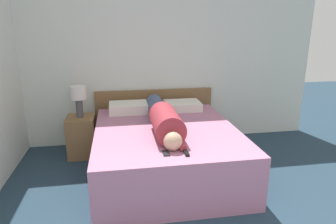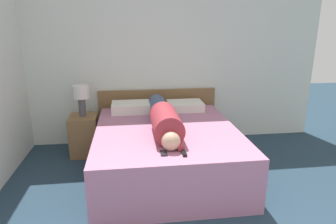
{
  "view_description": "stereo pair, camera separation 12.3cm",
  "coord_description": "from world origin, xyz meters",
  "px_view_note": "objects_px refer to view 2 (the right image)",
  "views": [
    {
      "loc": [
        -0.57,
        -0.62,
        1.82
      ],
      "look_at": [
        -0.02,
        2.61,
        0.85
      ],
      "focal_mm": 32.0,
      "sensor_mm": 36.0,
      "label": 1
    },
    {
      "loc": [
        -0.44,
        -0.63,
        1.82
      ],
      "look_at": [
        -0.02,
        2.61,
        0.85
      ],
      "focal_mm": 32.0,
      "sensor_mm": 36.0,
      "label": 2
    }
  ],
  "objects_px": {
    "pillow_near_headboard": "(131,107)",
    "cell_phone": "(164,153)",
    "nightstand": "(85,135)",
    "person_lying": "(164,118)",
    "pillow_second": "(185,106)",
    "table_lamp": "(81,95)",
    "bed": "(166,151)",
    "tv_remote": "(184,153)"
  },
  "relations": [
    {
      "from": "nightstand",
      "to": "pillow_second",
      "type": "height_order",
      "value": "pillow_second"
    },
    {
      "from": "pillow_near_headboard",
      "to": "cell_phone",
      "type": "bearing_deg",
      "value": -78.71
    },
    {
      "from": "bed",
      "to": "pillow_second",
      "type": "bearing_deg",
      "value": 64.07
    },
    {
      "from": "cell_phone",
      "to": "person_lying",
      "type": "bearing_deg",
      "value": 83.14
    },
    {
      "from": "nightstand",
      "to": "person_lying",
      "type": "bearing_deg",
      "value": -35.89
    },
    {
      "from": "table_lamp",
      "to": "cell_phone",
      "type": "bearing_deg",
      "value": -56.29
    },
    {
      "from": "bed",
      "to": "table_lamp",
      "type": "xyz_separation_m",
      "value": [
        -1.09,
        0.72,
        0.57
      ]
    },
    {
      "from": "tv_remote",
      "to": "cell_phone",
      "type": "relative_size",
      "value": 1.15
    },
    {
      "from": "tv_remote",
      "to": "cell_phone",
      "type": "distance_m",
      "value": 0.2
    },
    {
      "from": "bed",
      "to": "table_lamp",
      "type": "distance_m",
      "value": 1.43
    },
    {
      "from": "nightstand",
      "to": "pillow_near_headboard",
      "type": "xyz_separation_m",
      "value": [
        0.67,
        0.05,
        0.38
      ]
    },
    {
      "from": "bed",
      "to": "table_lamp",
      "type": "relative_size",
      "value": 4.58
    },
    {
      "from": "pillow_second",
      "to": "nightstand",
      "type": "bearing_deg",
      "value": -178.16
    },
    {
      "from": "table_lamp",
      "to": "pillow_second",
      "type": "bearing_deg",
      "value": 1.84
    },
    {
      "from": "table_lamp",
      "to": "person_lying",
      "type": "height_order",
      "value": "table_lamp"
    },
    {
      "from": "table_lamp",
      "to": "cell_phone",
      "type": "xyz_separation_m",
      "value": [
        0.97,
        -1.45,
        -0.27
      ]
    },
    {
      "from": "nightstand",
      "to": "pillow_second",
      "type": "bearing_deg",
      "value": 1.84
    },
    {
      "from": "person_lying",
      "to": "nightstand",
      "type": "bearing_deg",
      "value": 144.11
    },
    {
      "from": "bed",
      "to": "pillow_second",
      "type": "height_order",
      "value": "pillow_second"
    },
    {
      "from": "bed",
      "to": "tv_remote",
      "type": "relative_size",
      "value": 13.28
    },
    {
      "from": "person_lying",
      "to": "pillow_second",
      "type": "xyz_separation_m",
      "value": [
        0.41,
        0.81,
        -0.08
      ]
    },
    {
      "from": "table_lamp",
      "to": "nightstand",
      "type": "bearing_deg",
      "value": -90.0
    },
    {
      "from": "pillow_second",
      "to": "cell_phone",
      "type": "distance_m",
      "value": 1.58
    },
    {
      "from": "person_lying",
      "to": "cell_phone",
      "type": "distance_m",
      "value": 0.71
    },
    {
      "from": "pillow_near_headboard",
      "to": "cell_phone",
      "type": "xyz_separation_m",
      "value": [
        0.3,
        -1.5,
        -0.06
      ]
    },
    {
      "from": "table_lamp",
      "to": "tv_remote",
      "type": "bearing_deg",
      "value": -51.9
    },
    {
      "from": "nightstand",
      "to": "table_lamp",
      "type": "height_order",
      "value": "table_lamp"
    },
    {
      "from": "nightstand",
      "to": "bed",
      "type": "bearing_deg",
      "value": -33.62
    },
    {
      "from": "pillow_near_headboard",
      "to": "pillow_second",
      "type": "height_order",
      "value": "pillow_near_headboard"
    },
    {
      "from": "table_lamp",
      "to": "cell_phone",
      "type": "relative_size",
      "value": 3.35
    },
    {
      "from": "person_lying",
      "to": "tv_remote",
      "type": "relative_size",
      "value": 10.73
    },
    {
      "from": "bed",
      "to": "pillow_second",
      "type": "xyz_separation_m",
      "value": [
        0.37,
        0.77,
        0.36
      ]
    },
    {
      "from": "nightstand",
      "to": "tv_remote",
      "type": "height_order",
      "value": "tv_remote"
    },
    {
      "from": "person_lying",
      "to": "pillow_near_headboard",
      "type": "distance_m",
      "value": 0.9
    },
    {
      "from": "bed",
      "to": "nightstand",
      "type": "bearing_deg",
      "value": 146.38
    },
    {
      "from": "person_lying",
      "to": "tv_remote",
      "type": "height_order",
      "value": "person_lying"
    },
    {
      "from": "person_lying",
      "to": "pillow_near_headboard",
      "type": "relative_size",
      "value": 3.0
    },
    {
      "from": "pillow_near_headboard",
      "to": "cell_phone",
      "type": "relative_size",
      "value": 4.13
    },
    {
      "from": "cell_phone",
      "to": "pillow_second",
      "type": "bearing_deg",
      "value": 71.75
    },
    {
      "from": "nightstand",
      "to": "person_lying",
      "type": "distance_m",
      "value": 1.37
    },
    {
      "from": "person_lying",
      "to": "pillow_second",
      "type": "height_order",
      "value": "person_lying"
    },
    {
      "from": "pillow_second",
      "to": "table_lamp",
      "type": "bearing_deg",
      "value": -178.16
    }
  ]
}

